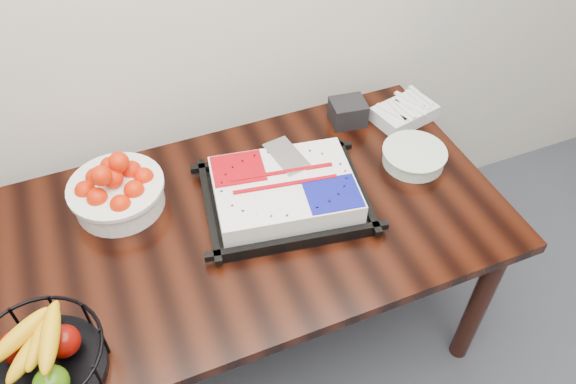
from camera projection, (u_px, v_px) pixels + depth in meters
name	position (u px, v px, depth m)	size (l,w,h in m)	color
table	(226.00, 243.00, 1.84)	(1.80, 0.90, 0.75)	black
cake_tray	(284.00, 193.00, 1.81)	(0.57, 0.48, 0.11)	black
tangerine_bowl	(116.00, 187.00, 1.78)	(0.31, 0.31, 0.19)	white
fruit_basket	(39.00, 360.00, 1.38)	(0.33, 0.33, 0.17)	black
plate_stack	(414.00, 156.00, 1.96)	(0.22, 0.22, 0.05)	white
fork_bag	(404.00, 113.00, 2.12)	(0.25, 0.19, 0.06)	silver
napkin_box	(348.00, 112.00, 2.10)	(0.13, 0.11, 0.09)	black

